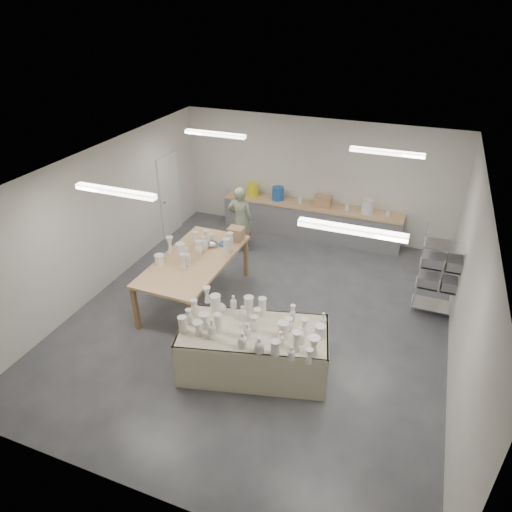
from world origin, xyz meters
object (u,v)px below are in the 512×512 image
at_px(drying_table, 253,349).
at_px(potter, 240,219).
at_px(red_stool, 245,234).
at_px(work_table, 198,256).

bearing_deg(drying_table, potter, 101.70).
bearing_deg(potter, drying_table, 106.69).
bearing_deg(potter, red_stool, -99.03).
bearing_deg(red_stool, work_table, -89.59).
xyz_separation_m(potter, red_stool, (-0.00, 0.27, -0.55)).
height_order(work_table, red_stool, work_table).
bearing_deg(drying_table, red_stool, 100.21).
xyz_separation_m(drying_table, potter, (-1.84, 3.82, 0.36)).
relative_size(potter, red_stool, 3.84).
distance_m(drying_table, potter, 4.25).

